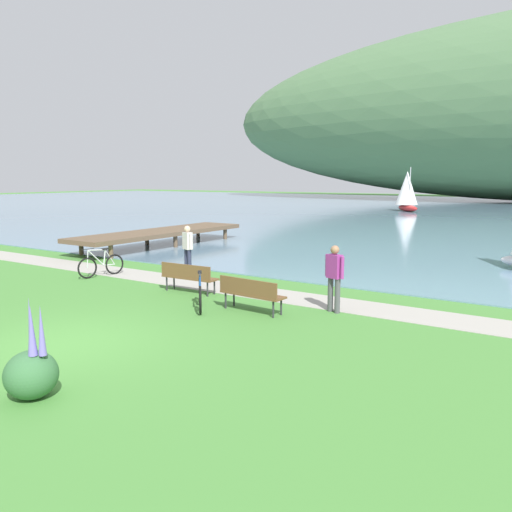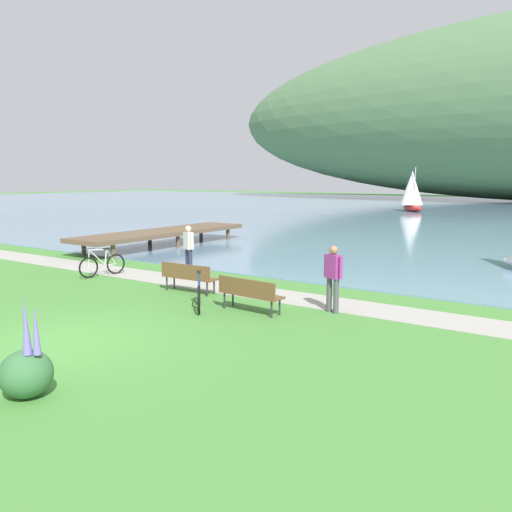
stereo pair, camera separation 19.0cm
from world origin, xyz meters
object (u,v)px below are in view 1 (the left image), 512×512
at_px(park_bench_near_camera, 188,276).
at_px(bicycle_beside_path, 200,294).
at_px(person_on_the_grass, 334,274).
at_px(park_bench_further_along, 251,292).
at_px(person_at_shoreline, 188,246).
at_px(sailboat_mid_bay, 407,191).
at_px(bicycle_leaning_near_bench, 101,265).

distance_m(park_bench_near_camera, bicycle_beside_path, 1.98).
bearing_deg(bicycle_beside_path, person_on_the_grass, 28.12).
bearing_deg(park_bench_near_camera, person_on_the_grass, 4.30).
distance_m(park_bench_near_camera, park_bench_further_along, 2.91).
xyz_separation_m(park_bench_near_camera, person_on_the_grass, (4.54, 0.34, 0.46)).
relative_size(park_bench_further_along, person_at_shoreline, 1.07).
height_order(park_bench_near_camera, sailboat_mid_bay, sailboat_mid_bay).
bearing_deg(bicycle_leaning_near_bench, person_on_the_grass, 0.21).
relative_size(park_bench_near_camera, person_at_shoreline, 1.06).
distance_m(park_bench_further_along, bicycle_beside_path, 1.37).
bearing_deg(bicycle_beside_path, park_bench_near_camera, 139.60).
bearing_deg(park_bench_near_camera, sailboat_mid_bay, 98.75).
bearing_deg(person_on_the_grass, sailboat_mid_bay, 105.04).
height_order(park_bench_near_camera, bicycle_beside_path, bicycle_beside_path).
relative_size(bicycle_beside_path, person_on_the_grass, 0.81).
relative_size(bicycle_leaning_near_bench, person_on_the_grass, 1.03).
xyz_separation_m(park_bench_near_camera, park_bench_further_along, (2.79, -0.84, 0.00)).
distance_m(bicycle_beside_path, sailboat_mid_bay, 42.36).
relative_size(bicycle_leaning_near_bench, person_at_shoreline, 1.03).
height_order(person_at_shoreline, person_on_the_grass, same).
distance_m(bicycle_leaning_near_bench, sailboat_mid_bay, 40.11).
xyz_separation_m(person_at_shoreline, person_on_the_grass, (6.59, -2.00, 0.00)).
bearing_deg(park_bench_near_camera, person_at_shoreline, 131.13).
xyz_separation_m(park_bench_further_along, person_at_shoreline, (-4.84, 3.18, 0.46)).
height_order(bicycle_leaning_near_bench, bicycle_beside_path, same).
height_order(park_bench_near_camera, person_on_the_grass, person_on_the_grass).
bearing_deg(park_bench_further_along, sailboat_mid_bay, 102.33).
bearing_deg(person_at_shoreline, bicycle_leaning_near_bench, -136.82).
xyz_separation_m(person_at_shoreline, sailboat_mid_bay, (-4.16, 37.99, 1.11)).
height_order(bicycle_beside_path, person_on_the_grass, person_on_the_grass).
relative_size(park_bench_further_along, person_on_the_grass, 1.07).
bearing_deg(person_on_the_grass, person_at_shoreline, 163.07).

